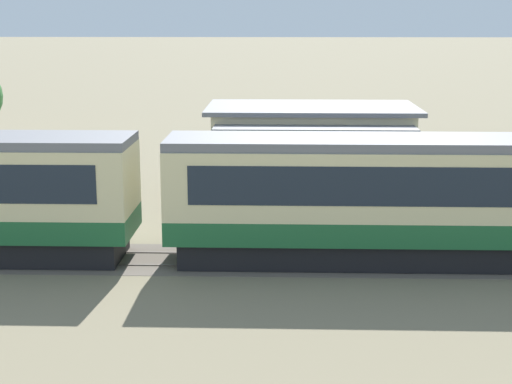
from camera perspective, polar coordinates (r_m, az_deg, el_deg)
The scene contains 3 objects.
passenger_train at distance 26.69m, azimuth -7.13°, elevation -0.03°, with size 89.80×3.14×4.27m.
railway_track at distance 27.25m, azimuth -6.28°, elevation -4.87°, with size 133.04×3.60×0.04m.
station_building at distance 36.31m, azimuth 4.04°, elevation 3.03°, with size 9.55×6.87×4.19m.
Camera 1 is at (-15.62, -23.93, 8.17)m, focal length 55.00 mm.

